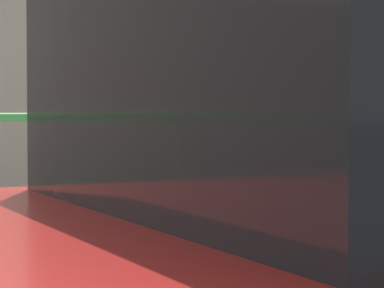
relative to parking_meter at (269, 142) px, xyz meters
name	(u,v)px	position (x,y,z in m)	size (l,w,h in m)	color
parking_meter	(269,142)	(0.00, 0.00, 0.00)	(0.18, 0.19, 1.44)	slate
pedestrian_at_meter	(151,151)	(-0.55, 0.05, -0.04)	(0.69, 0.61, 1.76)	black
background_railing	(86,161)	(0.02, 2.67, -0.23)	(24.06, 0.06, 1.17)	#2D7A38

